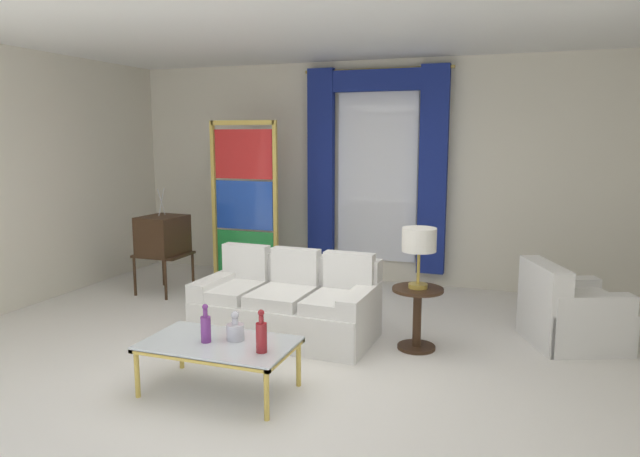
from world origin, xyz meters
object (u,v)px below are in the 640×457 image
(bottle_blue_decanter, at_px, (235,330))
(armchair_white, at_px, (568,315))
(coffee_table, at_px, (219,346))
(peacock_figurine, at_px, (267,280))
(round_side_table, at_px, (417,313))
(table_lamp_brass, at_px, (419,242))
(vintage_tv, at_px, (163,237))
(couch_white_long, at_px, (289,305))
(bottle_amber_squat, at_px, (206,327))
(stained_glass_divider, at_px, (244,208))
(bottle_crystal_tall, at_px, (261,335))

(bottle_blue_decanter, bearing_deg, armchair_white, 37.95)
(coffee_table, xyz_separation_m, peacock_figurine, (-0.80, 2.62, -0.15))
(round_side_table, xyz_separation_m, table_lamp_brass, (0.00, 0.00, 0.67))
(coffee_table, bearing_deg, round_side_table, 48.36)
(vintage_tv, height_order, round_side_table, vintage_tv)
(coffee_table, xyz_separation_m, vintage_tv, (-2.14, 2.37, 0.35))
(round_side_table, bearing_deg, table_lamp_brass, 0.00)
(couch_white_long, height_order, bottle_amber_squat, couch_white_long)
(armchair_white, xyz_separation_m, peacock_figurine, (-3.45, 0.54, -0.07))
(couch_white_long, bearing_deg, round_side_table, 1.50)
(bottle_amber_squat, height_order, stained_glass_divider, stained_glass_divider)
(vintage_tv, bearing_deg, bottle_blue_decanter, -45.52)
(peacock_figurine, xyz_separation_m, round_side_table, (2.10, -1.16, 0.14))
(couch_white_long, xyz_separation_m, bottle_amber_squat, (-0.09, -1.46, 0.23))
(coffee_table, distance_m, table_lamp_brass, 2.06)
(bottle_blue_decanter, bearing_deg, coffee_table, -139.14)
(couch_white_long, relative_size, round_side_table, 3.00)
(peacock_figurine, bearing_deg, armchair_white, -8.92)
(bottle_amber_squat, distance_m, stained_glass_divider, 3.29)
(coffee_table, bearing_deg, peacock_figurine, 107.02)
(couch_white_long, relative_size, table_lamp_brass, 3.13)
(bottle_amber_squat, bearing_deg, bottle_blue_decanter, 32.58)
(armchair_white, distance_m, stained_glass_divider, 4.11)
(couch_white_long, distance_m, vintage_tv, 2.38)
(couch_white_long, bearing_deg, stained_glass_divider, 129.39)
(bottle_amber_squat, relative_size, stained_glass_divider, 0.14)
(coffee_table, relative_size, bottle_crystal_tall, 3.59)
(couch_white_long, xyz_separation_m, round_side_table, (1.30, 0.03, 0.05))
(bottle_blue_decanter, xyz_separation_m, stained_glass_divider, (-1.39, 2.90, 0.57))
(coffee_table, xyz_separation_m, round_side_table, (1.30, 1.46, -0.02))
(couch_white_long, xyz_separation_m, coffee_table, (0.00, -1.42, 0.07))
(coffee_table, bearing_deg, bottle_blue_decanter, 40.86)
(coffee_table, height_order, vintage_tv, vintage_tv)
(stained_glass_divider, distance_m, peacock_figurine, 1.04)
(couch_white_long, height_order, bottle_crystal_tall, couch_white_long)
(round_side_table, bearing_deg, vintage_tv, 165.13)
(stained_glass_divider, bearing_deg, vintage_tv, -144.01)
(stained_glass_divider, distance_m, round_side_table, 3.08)
(bottle_crystal_tall, relative_size, peacock_figurine, 0.55)
(bottle_amber_squat, xyz_separation_m, round_side_table, (1.39, 1.49, -0.18))
(round_side_table, distance_m, table_lamp_brass, 0.67)
(bottle_crystal_tall, bearing_deg, coffee_table, 168.55)
(bottle_blue_decanter, bearing_deg, peacock_figurine, 109.62)
(coffee_table, distance_m, stained_glass_divider, 3.33)
(armchair_white, bearing_deg, bottle_blue_decanter, -142.05)
(bottle_amber_squat, distance_m, peacock_figurine, 2.76)
(bottle_crystal_tall, height_order, round_side_table, bottle_crystal_tall)
(table_lamp_brass, bearing_deg, stained_glass_divider, 149.31)
(vintage_tv, relative_size, stained_glass_divider, 0.61)
(coffee_table, relative_size, stained_glass_divider, 0.53)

